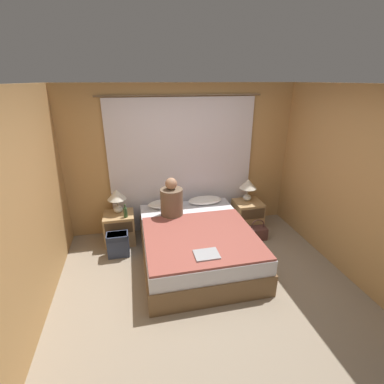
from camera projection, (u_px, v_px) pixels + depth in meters
ground_plane at (208, 287)px, 3.66m from camera, size 16.00×16.00×0.00m
wall_back at (182, 160)px, 4.80m from camera, size 4.01×0.06×2.50m
wall_left at (21, 217)px, 2.80m from camera, size 0.06×3.62×2.50m
wall_right at (357, 187)px, 3.58m from camera, size 0.06×3.62×2.50m
curtain_panel at (183, 166)px, 4.78m from camera, size 2.66×0.02×2.32m
bed at (196, 244)px, 4.16m from camera, size 1.58×2.02×0.53m
nightstand_left at (120, 228)px, 4.60m from camera, size 0.48×0.45×0.51m
nightstand_right at (247, 215)px, 5.05m from camera, size 0.48×0.45×0.51m
lamp_left at (117, 196)px, 4.47m from camera, size 0.30×0.30×0.40m
lamp_right at (248, 186)px, 4.92m from camera, size 0.30×0.30×0.40m
pillow_left at (165, 204)px, 4.71m from camera, size 0.59×0.29×0.12m
pillow_right at (205, 200)px, 4.85m from camera, size 0.59×0.29×0.12m
blanket_on_bed at (201, 237)px, 3.80m from camera, size 1.52×1.42×0.03m
person_left_in_bed at (172, 201)px, 4.33m from camera, size 0.35×0.35×0.64m
beer_bottle_on_left_stand at (125, 212)px, 4.38m from camera, size 0.06×0.06×0.22m
laptop_on_bed at (207, 254)px, 3.38m from camera, size 0.30×0.24×0.02m
backpack_on_floor at (118, 243)px, 4.25m from camera, size 0.32×0.22×0.38m
handbag_on_floor at (257, 233)px, 4.74m from camera, size 0.31×0.19×0.37m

